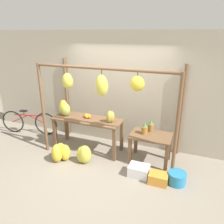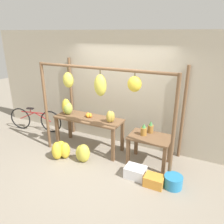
{
  "view_description": "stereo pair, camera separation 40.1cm",
  "coord_description": "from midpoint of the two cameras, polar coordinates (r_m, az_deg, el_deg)",
  "views": [
    {
      "loc": [
        1.73,
        -3.59,
        2.75
      ],
      "look_at": [
        0.06,
        0.67,
        1.07
      ],
      "focal_mm": 35.0,
      "sensor_mm": 36.0,
      "label": 1
    },
    {
      "loc": [
        2.09,
        -3.43,
        2.75
      ],
      "look_at": [
        0.06,
        0.67,
        1.07
      ],
      "focal_mm": 35.0,
      "sensor_mm": 36.0,
      "label": 2
    }
  ],
  "objects": [
    {
      "name": "pineapple_cluster",
      "position": [
        4.83,
        6.93,
        -4.11
      ],
      "size": [
        0.22,
        0.32,
        0.28
      ],
      "color": "olive",
      "rests_on": "display_table_side"
    },
    {
      "name": "ground_plane",
      "position": [
        4.85,
        -6.07,
        -14.49
      ],
      "size": [
        20.0,
        20.0,
        0.0
      ],
      "primitive_type": "plane",
      "color": "gray"
    },
    {
      "name": "parked_bicycle",
      "position": [
        6.69,
        -22.46,
        -2.51
      ],
      "size": [
        1.63,
        0.38,
        0.7
      ],
      "color": "black",
      "rests_on": "ground_plane"
    },
    {
      "name": "banana_pile_ground_left",
      "position": [
        5.18,
        -15.48,
        -10.13
      ],
      "size": [
        0.4,
        0.42,
        0.43
      ],
      "color": "gold",
      "rests_on": "ground_plane"
    },
    {
      "name": "orange_pile",
      "position": [
        5.27,
        -8.63,
        -1.1
      ],
      "size": [
        0.19,
        0.17,
        0.09
      ],
      "color": "orange",
      "rests_on": "display_table_main"
    },
    {
      "name": "stall_awning",
      "position": [
        4.55,
        -4.17,
        4.91
      ],
      "size": [
        3.07,
        1.16,
        2.12
      ],
      "color": "brown",
      "rests_on": "ground_plane"
    },
    {
      "name": "display_table_side",
      "position": [
        4.83,
        7.69,
        -7.49
      ],
      "size": [
        0.88,
        0.6,
        0.66
      ],
      "color": "brown",
      "rests_on": "ground_plane"
    },
    {
      "name": "fruit_crate_purple",
      "position": [
        4.44,
        9.39,
        -16.79
      ],
      "size": [
        0.36,
        0.27,
        0.2
      ],
      "color": "orange",
      "rests_on": "ground_plane"
    },
    {
      "name": "banana_pile_on_table",
      "position": [
        5.46,
        -14.39,
        0.81
      ],
      "size": [
        0.31,
        0.3,
        0.4
      ],
      "color": "#9EB247",
      "rests_on": "display_table_main"
    },
    {
      "name": "display_table_main",
      "position": [
        5.28,
        -8.57,
        -3.07
      ],
      "size": [
        1.66,
        0.61,
        0.82
      ],
      "color": "brown",
      "rests_on": "ground_plane"
    },
    {
      "name": "shop_wall_back",
      "position": [
        5.4,
        -0.0,
        5.72
      ],
      "size": [
        8.0,
        0.08,
        2.8
      ],
      "color": "#B2A893",
      "rests_on": "ground_plane"
    },
    {
      "name": "banana_pile_ground_right",
      "position": [
        4.97,
        -9.76,
        -10.94
      ],
      "size": [
        0.39,
        0.32,
        0.43
      ],
      "color": "gold",
      "rests_on": "ground_plane"
    },
    {
      "name": "papaya_pile",
      "position": [
        4.92,
        -2.72,
        -1.29
      ],
      "size": [
        0.2,
        0.21,
        0.28
      ],
      "color": "#B2993D",
      "rests_on": "display_table_main"
    },
    {
      "name": "fruit_crate_white",
      "position": [
        4.57,
        4.46,
        -15.11
      ],
      "size": [
        0.4,
        0.31,
        0.23
      ],
      "color": "silver",
      "rests_on": "ground_plane"
    },
    {
      "name": "blue_bucket",
      "position": [
        4.49,
        14.08,
        -16.46
      ],
      "size": [
        0.35,
        0.35,
        0.23
      ],
      "color": "teal",
      "rests_on": "ground_plane"
    }
  ]
}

